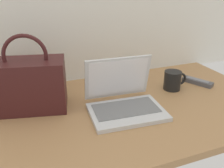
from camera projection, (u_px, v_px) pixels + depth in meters
The scene contains 5 objects.
desk at pixel (103, 114), 1.08m from camera, with size 1.60×0.76×0.03m.
laptop at pixel (124, 100), 1.07m from camera, with size 0.33×0.29×0.21m.
coffee_mug at pixel (173, 80), 1.26m from camera, with size 0.12×0.09×0.10m.
remote_control_near at pixel (197, 82), 1.34m from camera, with size 0.11×0.16×0.02m.
handbag at pixel (29, 84), 1.05m from camera, with size 0.33×0.22×0.33m.
Camera 1 is at (-0.30, -0.89, 0.57)m, focal length 39.91 mm.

